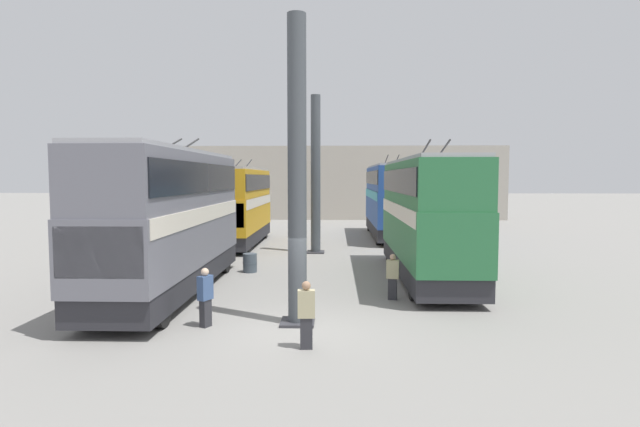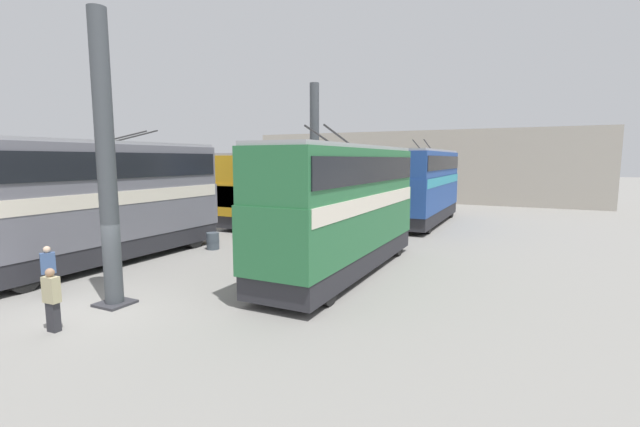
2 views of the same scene
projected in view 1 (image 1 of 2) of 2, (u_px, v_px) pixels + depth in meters
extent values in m
plane|color=gray|center=(296.00, 328.00, 13.91)|extent=(240.00, 240.00, 0.00)
cube|color=#A8A093|center=(324.00, 183.00, 49.35)|extent=(0.50, 36.00, 7.31)
cylinder|color=#42474C|center=(297.00, 172.00, 14.03)|extent=(0.53, 0.53, 8.71)
cube|color=#333338|center=(298.00, 322.00, 14.34)|extent=(0.96, 0.96, 0.08)
cylinder|color=#42474C|center=(316.00, 175.00, 27.53)|extent=(0.53, 0.53, 8.71)
cube|color=#333338|center=(316.00, 252.00, 27.84)|extent=(0.96, 0.96, 0.08)
cylinder|color=black|center=(433.00, 253.00, 24.51)|extent=(0.94, 0.30, 0.94)
cylinder|color=black|center=(390.00, 253.00, 24.57)|extent=(0.94, 0.30, 0.94)
cylinder|color=black|center=(476.00, 287.00, 16.97)|extent=(0.94, 0.30, 0.94)
cylinder|color=black|center=(414.00, 287.00, 17.03)|extent=(0.94, 0.30, 0.94)
cube|color=#28282D|center=(426.00, 263.00, 20.66)|extent=(10.35, 2.45, 0.76)
cube|color=#286B3D|center=(426.00, 229.00, 20.56)|extent=(10.57, 2.50, 2.10)
cube|color=silver|center=(426.00, 210.00, 20.50)|extent=(10.25, 2.54, 0.55)
cube|color=#286B3D|center=(427.00, 183.00, 20.42)|extent=(10.46, 2.42, 1.70)
cube|color=black|center=(427.00, 181.00, 20.41)|extent=(10.14, 2.51, 0.93)
cube|color=#9E9EA3|center=(427.00, 161.00, 20.35)|extent=(10.35, 2.25, 0.14)
cube|color=black|center=(408.00, 215.00, 25.75)|extent=(0.12, 2.30, 1.34)
cylinder|color=#282828|center=(443.00, 150.00, 19.00)|extent=(2.35, 0.07, 0.65)
cylinder|color=#282828|center=(424.00, 150.00, 19.02)|extent=(2.35, 0.07, 0.65)
cylinder|color=black|center=(396.00, 224.00, 39.01)|extent=(1.06, 0.30, 1.06)
cylinder|color=black|center=(369.00, 224.00, 39.07)|extent=(1.06, 0.30, 1.06)
cylinder|color=black|center=(412.00, 237.00, 30.98)|extent=(1.06, 0.30, 1.06)
cylinder|color=black|center=(378.00, 236.00, 31.04)|extent=(1.06, 0.30, 1.06)
cube|color=#28282D|center=(389.00, 228.00, 34.92)|extent=(10.83, 2.45, 0.79)
cube|color=#234793|center=(389.00, 206.00, 34.81)|extent=(11.05, 2.50, 2.23)
cube|color=teal|center=(389.00, 194.00, 34.75)|extent=(10.72, 2.54, 0.55)
cube|color=#234793|center=(389.00, 179.00, 34.67)|extent=(10.94, 2.42, 1.61)
cube|color=black|center=(389.00, 178.00, 34.66)|extent=(10.61, 2.51, 0.88)
cube|color=#9E9EA3|center=(389.00, 166.00, 34.61)|extent=(10.83, 2.25, 0.14)
cube|color=black|center=(382.00, 200.00, 40.24)|extent=(0.12, 2.30, 1.43)
cylinder|color=#282828|center=(397.00, 160.00, 33.19)|extent=(2.35, 0.07, 0.65)
cylinder|color=#282828|center=(386.00, 160.00, 33.21)|extent=(2.35, 0.07, 0.65)
cylinder|color=black|center=(161.00, 309.00, 13.92)|extent=(1.06, 0.30, 1.06)
cylinder|color=black|center=(87.00, 308.00, 13.98)|extent=(1.06, 0.30, 1.06)
cylinder|color=black|center=(225.00, 261.00, 22.00)|extent=(1.06, 0.30, 1.06)
cylinder|color=black|center=(178.00, 260.00, 22.07)|extent=(1.06, 0.30, 1.06)
cube|color=#28282D|center=(172.00, 274.00, 18.08)|extent=(10.89, 2.45, 0.79)
cube|color=slate|center=(171.00, 235.00, 17.98)|extent=(11.11, 2.50, 2.06)
cube|color=silver|center=(171.00, 214.00, 17.92)|extent=(10.78, 2.54, 0.55)
cube|color=slate|center=(170.00, 180.00, 17.83)|extent=(11.00, 2.42, 1.89)
cube|color=black|center=(170.00, 178.00, 17.83)|extent=(10.67, 2.51, 1.04)
cube|color=#9E9EA3|center=(170.00, 152.00, 17.76)|extent=(10.89, 2.25, 0.14)
cube|color=black|center=(99.00, 252.00, 12.48)|extent=(0.12, 2.30, 1.32)
cylinder|color=#282828|center=(190.00, 144.00, 19.11)|extent=(2.35, 0.07, 0.65)
cylinder|color=#282828|center=(172.00, 144.00, 19.13)|extent=(2.35, 0.07, 0.65)
cylinder|color=black|center=(247.00, 245.00, 27.55)|extent=(0.91, 0.30, 0.91)
cylinder|color=black|center=(209.00, 245.00, 27.61)|extent=(0.91, 0.30, 0.91)
cylinder|color=black|center=(265.00, 232.00, 34.40)|extent=(0.91, 0.30, 0.91)
cylinder|color=black|center=(234.00, 232.00, 34.47)|extent=(0.91, 0.30, 0.91)
cube|color=#28282D|center=(240.00, 235.00, 31.09)|extent=(9.68, 2.45, 0.76)
cube|color=gold|center=(240.00, 213.00, 30.99)|extent=(9.88, 2.50, 2.00)
cube|color=silver|center=(240.00, 201.00, 30.94)|extent=(9.58, 2.54, 0.55)
cube|color=gold|center=(240.00, 183.00, 30.86)|extent=(9.78, 2.42, 1.65)
cube|color=black|center=(240.00, 182.00, 30.86)|extent=(9.48, 2.51, 0.91)
cube|color=#9E9EA3|center=(240.00, 169.00, 30.80)|extent=(9.68, 2.25, 0.14)
cube|color=black|center=(222.00, 216.00, 26.12)|extent=(0.12, 2.30, 1.28)
cylinder|color=#282828|center=(249.00, 164.00, 31.99)|extent=(2.35, 0.07, 0.65)
cylinder|color=#282828|center=(238.00, 164.00, 32.01)|extent=(2.35, 0.07, 0.65)
cube|color=#2D2D33|center=(206.00, 313.00, 14.00)|extent=(0.36, 0.32, 0.78)
cube|color=#3D5684|center=(205.00, 288.00, 13.95)|extent=(0.48, 0.41, 0.68)
sphere|color=beige|center=(205.00, 272.00, 13.91)|extent=(0.22, 0.22, 0.22)
cube|color=#2D2D33|center=(393.00, 289.00, 17.13)|extent=(0.26, 0.34, 0.73)
cube|color=tan|center=(393.00, 269.00, 17.08)|extent=(0.32, 0.46, 0.64)
sphere|color=tan|center=(393.00, 257.00, 17.05)|extent=(0.21, 0.21, 0.21)
cube|color=#2D2D33|center=(306.00, 333.00, 12.21)|extent=(0.22, 0.31, 0.78)
cube|color=tan|center=(306.00, 304.00, 12.16)|extent=(0.26, 0.43, 0.68)
sphere|color=#A37A5B|center=(306.00, 286.00, 12.12)|extent=(0.22, 0.22, 0.22)
cylinder|color=#424C56|center=(250.00, 263.00, 22.10)|extent=(0.61, 0.61, 0.83)
cylinder|color=#424C56|center=(250.00, 263.00, 22.10)|extent=(0.64, 0.64, 0.04)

